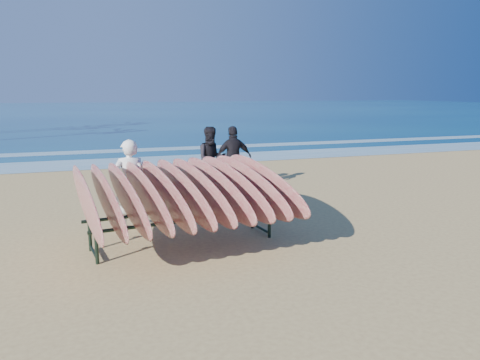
{
  "coord_description": "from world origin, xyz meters",
  "views": [
    {
      "loc": [
        -2.71,
        -7.17,
        2.56
      ],
      "look_at": [
        0.0,
        0.8,
        0.95
      ],
      "focal_mm": 35.0,
      "sensor_mm": 36.0,
      "label": 1
    }
  ],
  "objects": [
    {
      "name": "ground",
      "position": [
        0.0,
        0.0,
        0.0
      ],
      "size": [
        120.0,
        120.0,
        0.0
      ],
      "primitive_type": "plane",
      "color": "tan",
      "rests_on": "ground"
    },
    {
      "name": "ocean",
      "position": [
        0.0,
        55.0,
        0.01
      ],
      "size": [
        160.0,
        160.0,
        0.0
      ],
      "primitive_type": "plane",
      "color": "navy",
      "rests_on": "ground"
    },
    {
      "name": "foam_near",
      "position": [
        0.0,
        10.0,
        0.01
      ],
      "size": [
        160.0,
        160.0,
        0.0
      ],
      "primitive_type": "plane",
      "color": "white",
      "rests_on": "ground"
    },
    {
      "name": "foam_far",
      "position": [
        0.0,
        13.5,
        0.01
      ],
      "size": [
        160.0,
        160.0,
        0.0
      ],
      "primitive_type": "plane",
      "color": "white",
      "rests_on": "ground"
    },
    {
      "name": "surfboard_rack",
      "position": [
        -1.17,
        0.33,
        0.91
      ],
      "size": [
        3.53,
        3.45,
        1.47
      ],
      "rotation": [
        0.0,
        0.0,
        0.12
      ],
      "color": "black",
      "rests_on": "ground"
    },
    {
      "name": "person_white",
      "position": [
        -1.9,
        1.64,
        0.84
      ],
      "size": [
        0.62,
        0.41,
        1.68
      ],
      "primitive_type": "imported",
      "rotation": [
        0.0,
        0.0,
        3.15
      ],
      "color": "white",
      "rests_on": "ground"
    },
    {
      "name": "person_dark_a",
      "position": [
        0.42,
        4.25,
        0.83
      ],
      "size": [
        0.82,
        0.64,
        1.67
      ],
      "primitive_type": "imported",
      "rotation": [
        0.0,
        0.0,
        -0.01
      ],
      "color": "black",
      "rests_on": "ground"
    },
    {
      "name": "person_dark_b",
      "position": [
        1.0,
        4.24,
        0.84
      ],
      "size": [
        0.98,
        0.42,
        1.67
      ],
      "primitive_type": "imported",
      "rotation": [
        0.0,
        0.0,
        3.15
      ],
      "color": "black",
      "rests_on": "ground"
    }
  ]
}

